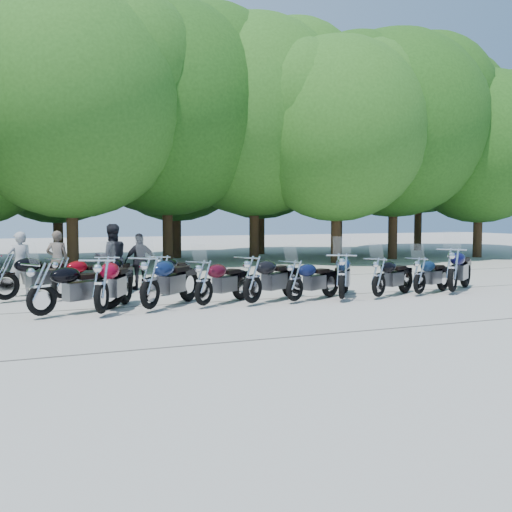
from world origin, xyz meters
name	(u,v)px	position (x,y,z in m)	size (l,w,h in m)	color
ground	(280,308)	(0.00, 0.00, 0.00)	(90.00, 90.00, 0.00)	#A39D94
tree_3	(70,102)	(-3.57, 11.24, 6.32)	(8.70, 8.70, 10.67)	#3A2614
tree_4	(166,109)	(0.54, 13.09, 6.64)	(9.13, 9.13, 11.20)	#3A2614
tree_5	(254,117)	(4.61, 13.20, 6.57)	(9.04, 9.04, 11.10)	#3A2614
tree_6	(337,130)	(7.55, 10.82, 5.81)	(8.00, 8.00, 9.82)	#3A2614
tree_7	(394,124)	(11.20, 11.78, 6.39)	(8.79, 8.79, 10.79)	#3A2614
tree_8	(480,147)	(15.83, 11.20, 5.47)	(7.53, 7.53, 9.25)	#3A2614
tree_11	(56,140)	(-3.76, 16.43, 5.49)	(7.56, 7.56, 9.28)	#3A2614
tree_12	(176,141)	(1.80, 16.47, 5.72)	(7.88, 7.88, 9.67)	#3A2614
tree_13	(261,141)	(6.69, 17.47, 6.04)	(8.31, 8.31, 10.20)	#3A2614
tree_14	(339,146)	(10.68, 16.09, 5.83)	(8.02, 8.02, 9.84)	#3A2614
tree_15	(420,131)	(16.61, 17.02, 7.03)	(9.67, 9.67, 11.86)	#3A2614
motorcycle_0	(41,287)	(-5.11, 0.54, 0.66)	(0.71, 2.33, 1.32)	black
motorcycle_1	(101,284)	(-3.94, 0.34, 0.70)	(0.76, 2.48, 1.40)	maroon
motorcycle_2	(150,281)	(-2.88, 0.55, 0.70)	(0.75, 2.47, 1.40)	#0E1B3F
motorcycle_3	(204,281)	(-1.62, 0.66, 0.62)	(0.67, 2.21, 1.25)	#3E0815
motorcycle_4	(252,278)	(-0.47, 0.55, 0.67)	(0.72, 2.36, 1.33)	black
motorcycle_5	(295,279)	(0.61, 0.52, 0.59)	(0.64, 2.09, 1.18)	#0C1336
motorcycle_6	(342,274)	(1.81, 0.37, 0.67)	(0.73, 2.38, 1.35)	#0C1A38
motorcycle_7	(379,276)	(2.90, 0.40, 0.60)	(0.65, 2.12, 1.20)	black
motorcycle_8	(420,274)	(4.21, 0.49, 0.58)	(0.62, 2.05, 1.16)	#0C1E38
motorcycle_9	(453,268)	(5.23, 0.42, 0.71)	(0.77, 2.52, 1.42)	#0C0C35
motorcycle_10	(5,275)	(-5.83, 3.25, 0.68)	(0.73, 2.41, 1.36)	black
motorcycle_11	(62,276)	(-4.54, 3.12, 0.61)	(0.66, 2.17, 1.23)	maroon
motorcycle_12	(110,274)	(-3.35, 3.24, 0.61)	(0.66, 2.17, 1.23)	black
motorcycle_13	(162,273)	(-2.00, 3.15, 0.60)	(0.65, 2.13, 1.21)	black
rider_0	(20,264)	(-5.49, 4.37, 0.85)	(0.62, 0.41, 1.70)	#9E9EA1
rider_1	(112,258)	(-3.16, 4.19, 0.94)	(0.92, 0.71, 1.88)	black
rider_2	(140,262)	(-2.31, 4.55, 0.80)	(0.94, 0.39, 1.61)	black
rider_3	(57,260)	(-4.49, 5.40, 0.84)	(0.62, 0.40, 1.69)	brown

